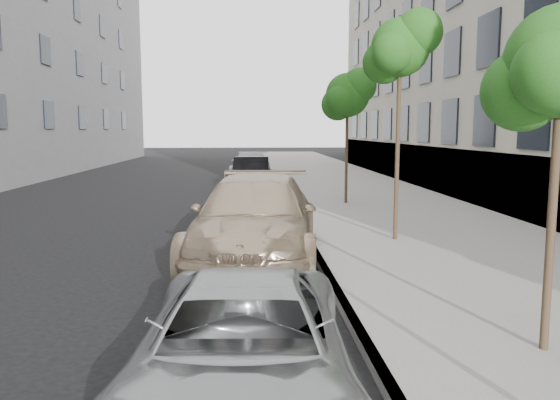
{
  "coord_description": "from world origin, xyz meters",
  "views": [
    {
      "loc": [
        -0.25,
        -4.43,
        2.69
      ],
      "look_at": [
        0.3,
        4.79,
        1.5
      ],
      "focal_mm": 35.0,
      "sensor_mm": 36.0,
      "label": 1
    }
  ],
  "objects": [
    {
      "name": "curb",
      "position": [
        1.18,
        24.0,
        0.07
      ],
      "size": [
        0.15,
        72.0,
        0.14
      ],
      "primitive_type": "cube",
      "color": "#9E9B93",
      "rests_on": "ground"
    },
    {
      "name": "tree_mid",
      "position": [
        3.23,
        8.0,
        4.53
      ],
      "size": [
        1.67,
        1.47,
        5.22
      ],
      "color": "#38281C",
      "rests_on": "sidewalk"
    },
    {
      "name": "suv",
      "position": [
        -0.1,
        6.55,
        0.87
      ],
      "size": [
        3.05,
        6.21,
        1.74
      ],
      "primitive_type": "imported",
      "rotation": [
        0.0,
        0.0,
        -0.11
      ],
      "color": "tan",
      "rests_on": "ground"
    },
    {
      "name": "sedan_blue",
      "position": [
        -0.1,
        13.0,
        0.69
      ],
      "size": [
        1.86,
        4.11,
        1.37
      ],
      "primitive_type": "imported",
      "rotation": [
        0.0,
        0.0,
        -0.06
      ],
      "color": "black",
      "rests_on": "ground"
    },
    {
      "name": "sedan_rear",
      "position": [
        -0.1,
        26.13,
        0.73
      ],
      "size": [
        2.42,
        5.17,
        1.46
      ],
      "primitive_type": "imported",
      "rotation": [
        0.0,
        0.0,
        -0.07
      ],
      "color": "#9FA1A6",
      "rests_on": "ground"
    },
    {
      "name": "sidewalk",
      "position": [
        4.3,
        24.0,
        0.07
      ],
      "size": [
        6.4,
        72.0,
        0.14
      ],
      "primitive_type": "cube",
      "color": "gray",
      "rests_on": "ground"
    },
    {
      "name": "minivan",
      "position": [
        -0.31,
        0.54,
        0.62
      ],
      "size": [
        2.27,
        4.53,
        1.23
      ],
      "primitive_type": "imported",
      "rotation": [
        0.0,
        0.0,
        -0.05
      ],
      "color": "#A0A2A4",
      "rests_on": "ground"
    },
    {
      "name": "tree_far",
      "position": [
        3.23,
        14.5,
        3.88
      ],
      "size": [
        1.82,
        1.62,
        4.65
      ],
      "color": "#38281C",
      "rests_on": "sidewalk"
    },
    {
      "name": "sedan_black",
      "position": [
        -0.1,
        20.06,
        0.74
      ],
      "size": [
        1.73,
        4.55,
        1.48
      ],
      "primitive_type": "imported",
      "rotation": [
        0.0,
        0.0,
        -0.04
      ],
      "color": "black",
      "rests_on": "ground"
    }
  ]
}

